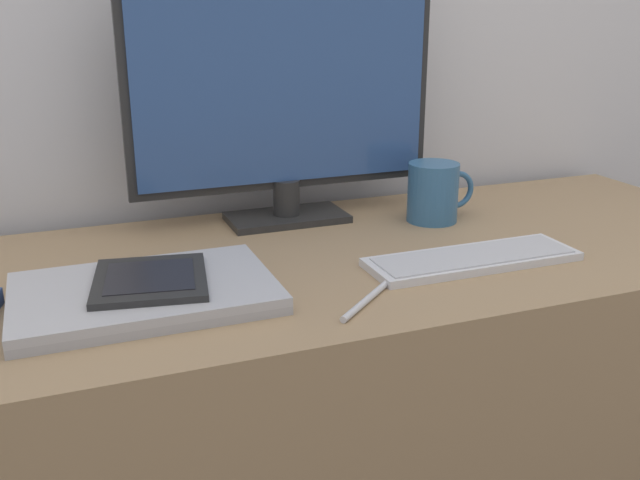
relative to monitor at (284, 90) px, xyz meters
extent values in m
cube|color=#997A56|center=(-0.03, -0.20, -0.60)|extent=(1.58, 0.56, 0.75)
cube|color=#262626|center=(0.00, 0.00, -0.22)|extent=(0.21, 0.11, 0.01)
cylinder|color=#262626|center=(0.00, 0.00, -0.19)|extent=(0.05, 0.05, 0.06)
cube|color=#262626|center=(0.00, 0.00, 0.02)|extent=(0.53, 0.01, 0.38)
cube|color=#2D4C84|center=(0.00, -0.01, 0.02)|extent=(0.51, 0.01, 0.35)
cube|color=silver|center=(0.19, -0.31, -0.22)|extent=(0.32, 0.10, 0.01)
cube|color=#B7B7BC|center=(0.19, -0.31, -0.22)|extent=(0.30, 0.08, 0.00)
cube|color=#A3A3A8|center=(-0.28, -0.28, -0.22)|extent=(0.33, 0.22, 0.01)
cube|color=#B2B2B7|center=(-0.28, -0.28, -0.21)|extent=(0.33, 0.22, 0.01)
cube|color=black|center=(-0.28, -0.27, -0.20)|extent=(0.17, 0.18, 0.01)
cube|color=black|center=(-0.28, -0.27, -0.20)|extent=(0.13, 0.13, 0.00)
cylinder|color=#336089|center=(0.24, -0.09, -0.18)|extent=(0.09, 0.09, 0.10)
torus|color=#336089|center=(0.29, -0.09, -0.18)|extent=(0.07, 0.01, 0.07)
cylinder|color=silver|center=(-0.02, -0.38, -0.22)|extent=(0.11, 0.10, 0.01)
camera|label=1|loc=(-0.38, -1.15, 0.14)|focal=40.00mm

